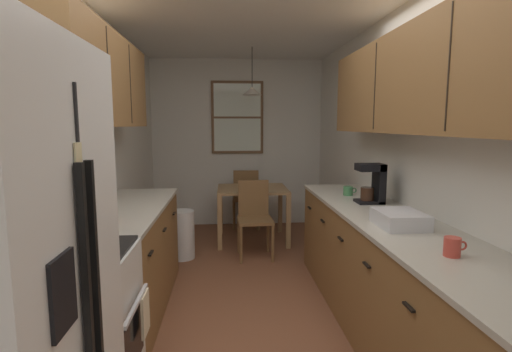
% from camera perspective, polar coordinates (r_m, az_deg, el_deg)
% --- Properties ---
extents(ground_plane, '(12.00, 12.00, 0.00)m').
position_cam_1_polar(ground_plane, '(3.73, -1.42, -17.20)').
color(ground_plane, brown).
extents(wall_left, '(0.10, 9.00, 2.55)m').
position_cam_1_polar(wall_left, '(3.59, -23.57, 2.37)').
color(wall_left, silver).
rests_on(wall_left, ground).
extents(wall_right, '(0.10, 9.00, 2.55)m').
position_cam_1_polar(wall_right, '(3.72, 19.81, 2.71)').
color(wall_right, silver).
rests_on(wall_right, ground).
extents(wall_back, '(4.40, 0.10, 2.55)m').
position_cam_1_polar(wall_back, '(6.04, -2.78, 4.85)').
color(wall_back, silver).
rests_on(wall_back, ground).
extents(ceiling_slab, '(4.40, 9.00, 0.08)m').
position_cam_1_polar(ceiling_slab, '(3.53, -1.57, 24.49)').
color(ceiling_slab, white).
extents(stove_range, '(0.66, 0.61, 1.10)m').
position_cam_1_polar(stove_range, '(2.38, -25.78, -20.47)').
color(stove_range, white).
rests_on(stove_range, ground).
extents(microwave_over_range, '(0.39, 0.59, 0.32)m').
position_cam_1_polar(microwave_over_range, '(2.17, -30.49, 9.82)').
color(microwave_over_range, black).
extents(counter_left, '(0.64, 1.79, 0.90)m').
position_cam_1_polar(counter_left, '(3.44, -18.47, -11.65)').
color(counter_left, brown).
rests_on(counter_left, ground).
extents(upper_cabinets_left, '(0.33, 1.87, 0.71)m').
position_cam_1_polar(upper_cabinets_left, '(3.27, -22.23, 13.00)').
color(upper_cabinets_left, brown).
extents(counter_right, '(0.64, 3.35, 0.90)m').
position_cam_1_polar(counter_right, '(2.98, 19.77, -14.75)').
color(counter_right, brown).
rests_on(counter_right, ground).
extents(upper_cabinets_right, '(0.33, 3.03, 0.71)m').
position_cam_1_polar(upper_cabinets_right, '(2.80, 24.20, 12.94)').
color(upper_cabinets_right, brown).
extents(dining_table, '(0.92, 0.81, 0.72)m').
position_cam_1_polar(dining_table, '(5.18, -0.56, -3.00)').
color(dining_table, '#A87F51').
rests_on(dining_table, ground).
extents(dining_chair_near, '(0.42, 0.42, 0.90)m').
position_cam_1_polar(dining_chair_near, '(4.60, -0.23, -5.76)').
color(dining_chair_near, brown).
rests_on(dining_chair_near, ground).
extents(dining_chair_far, '(0.41, 0.41, 0.90)m').
position_cam_1_polar(dining_chair_far, '(5.79, -1.51, -2.98)').
color(dining_chair_far, brown).
rests_on(dining_chair_far, ground).
extents(pendant_light, '(0.25, 0.25, 0.61)m').
position_cam_1_polar(pendant_light, '(5.11, -0.58, 12.48)').
color(pendant_light, black).
extents(back_window, '(0.79, 0.05, 1.10)m').
position_cam_1_polar(back_window, '(5.96, -2.79, 8.64)').
color(back_window, brown).
extents(trash_bin, '(0.29, 0.29, 0.57)m').
position_cam_1_polar(trash_bin, '(4.65, -10.87, -8.51)').
color(trash_bin, white).
rests_on(trash_bin, ground).
extents(storage_canister, '(0.10, 0.10, 0.21)m').
position_cam_1_polar(storage_canister, '(2.78, -21.70, -4.48)').
color(storage_canister, red).
rests_on(storage_canister, counter_left).
extents(dish_towel, '(0.02, 0.16, 0.24)m').
position_cam_1_polar(dish_towel, '(2.40, -16.06, -18.96)').
color(dish_towel, beige).
extents(coffee_maker, '(0.22, 0.18, 0.34)m').
position_cam_1_polar(coffee_maker, '(3.42, 16.99, -0.93)').
color(coffee_maker, black).
rests_on(coffee_maker, counter_right).
extents(mug_by_coffeemaker, '(0.12, 0.08, 0.10)m').
position_cam_1_polar(mug_by_coffeemaker, '(2.22, 27.07, -9.32)').
color(mug_by_coffeemaker, '#BF3F33').
rests_on(mug_by_coffeemaker, counter_right).
extents(mug_spare, '(0.13, 0.09, 0.09)m').
position_cam_1_polar(mug_spare, '(3.74, 13.49, -2.15)').
color(mug_spare, '#3F7F4C').
rests_on(mug_spare, counter_right).
extents(dish_rack, '(0.28, 0.34, 0.10)m').
position_cam_1_polar(dish_rack, '(2.71, 20.46, -5.97)').
color(dish_rack, silver).
rests_on(dish_rack, counter_right).
extents(table_serving_bowl, '(0.21, 0.21, 0.06)m').
position_cam_1_polar(table_serving_bowl, '(5.06, -0.74, -1.60)').
color(table_serving_bowl, '#E0D14C').
rests_on(table_serving_bowl, dining_table).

